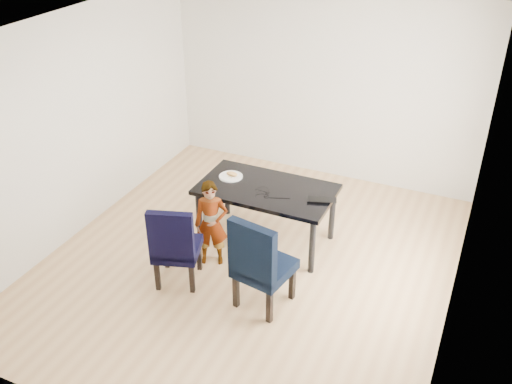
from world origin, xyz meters
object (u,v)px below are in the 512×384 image
at_px(dining_table, 266,214).
at_px(child, 211,224).
at_px(laptop, 322,198).
at_px(chair_left, 177,242).
at_px(chair_right, 265,260).
at_px(plate, 231,176).

bearing_deg(dining_table, child, -121.55).
bearing_deg(child, laptop, 8.43).
distance_m(chair_left, laptop, 1.71).
xyz_separation_m(dining_table, laptop, (0.68, 0.02, 0.39)).
bearing_deg(child, dining_table, 34.95).
distance_m(chair_left, chair_right, 1.03).
xyz_separation_m(chair_left, laptop, (1.27, 1.12, 0.26)).
distance_m(dining_table, laptop, 0.78).
distance_m(chair_right, plate, 1.48).
bearing_deg(dining_table, chair_right, -67.50).
height_order(chair_right, laptop, chair_right).
height_order(child, plate, child).
height_order(dining_table, chair_left, chair_left).
height_order(chair_left, laptop, chair_left).
xyz_separation_m(dining_table, chair_right, (0.44, -1.06, 0.17)).
xyz_separation_m(child, plate, (-0.10, 0.71, 0.23)).
distance_m(plate, laptop, 1.18).
bearing_deg(dining_table, plate, 172.93).
height_order(dining_table, plate, plate).
bearing_deg(dining_table, laptop, 1.87).
distance_m(dining_table, chair_left, 1.25).
relative_size(dining_table, chair_left, 1.59).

